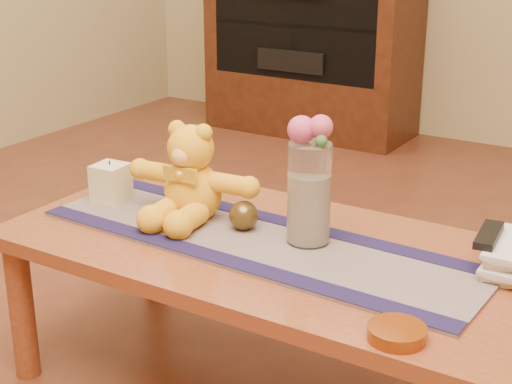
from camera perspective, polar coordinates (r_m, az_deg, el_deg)
The scene contains 27 objects.
coffee_table_top at distance 2.00m, azimuth 1.22°, elevation -4.30°, with size 1.40×0.70×0.04m, color brown.
table_leg_fl at distance 2.28m, azimuth -16.86°, elevation -8.34°, with size 0.07×0.07×0.41m, color brown.
table_leg_bl at distance 2.65m, azimuth -7.57°, elevation -3.52°, with size 0.07×0.07×0.41m, color brown.
persian_runner at distance 2.00m, azimuth 0.06°, elevation -3.63°, with size 1.20×0.35×0.01m, color #181F43.
runner_border_near at distance 1.89m, azimuth -2.41°, elevation -4.95°, with size 1.20×0.06×0.00m, color #181238.
runner_border_far at distance 2.11m, azimuth 2.26°, elevation -2.20°, with size 1.20×0.06×0.00m, color #181238.
teddy_bear at distance 2.11m, azimuth -4.70°, elevation 1.43°, with size 0.37×0.31×0.25m, color gold, non-canonical shape.
pillar_candle at distance 2.28m, azimuth -10.64°, elevation 0.68°, with size 0.09×0.09×0.11m, color beige.
candle_wick at distance 2.26m, azimuth -10.74°, elevation 2.13°, with size 0.00×0.00×0.01m, color black.
glass_vase at distance 1.94m, azimuth 3.93°, elevation -0.12°, with size 0.11×0.11×0.26m, color silver.
potpourri_fill at distance 1.95m, azimuth 3.91°, elevation -1.20°, with size 0.09×0.09×0.18m, color beige.
rose_left at distance 1.89m, azimuth 3.37°, elevation 4.60°, with size 0.07×0.07×0.07m, color #C2446B.
rose_right at distance 1.88m, azimuth 4.80°, elevation 4.80°, with size 0.06×0.06×0.06m, color #C2446B.
blue_flower_back at distance 1.92m, azimuth 4.80°, elevation 4.57°, with size 0.04×0.04×0.04m, color #454695.
blue_flower_side at distance 1.92m, azimuth 3.53°, elevation 4.41°, with size 0.04×0.04×0.04m, color #454695.
leaf_sprig at distance 1.86m, azimuth 4.84°, elevation 3.76°, with size 0.03×0.03×0.03m, color #33662D.
bronze_ball at distance 2.04m, azimuth -0.92°, elevation -1.74°, with size 0.08×0.08×0.08m, color #503E1A.
book_bottom at distance 1.94m, azimuth 16.61°, elevation -4.98°, with size 0.17×0.22×0.02m, color beige.
book_lower at distance 1.93m, azimuth 16.79°, elevation -4.53°, with size 0.16×0.22×0.02m, color beige.
book_upper at distance 1.93m, azimuth 16.56°, elevation -3.89°, with size 0.17×0.22×0.02m, color beige.
book_top at distance 1.92m, azimuth 16.88°, elevation -3.47°, with size 0.16×0.22×0.02m, color beige.
tv_remote at distance 1.91m, azimuth 16.77°, elevation -3.06°, with size 0.04×0.16×0.02m, color black.
amber_dish at distance 1.59m, azimuth 10.33°, elevation -10.18°, with size 0.12×0.12×0.03m, color #BF5914.
media_cabinet at distance 4.63m, azimuth 4.17°, elevation 11.15°, with size 1.20×0.50×1.10m, color black.
cabinet_cavity at distance 4.41m, azimuth 2.75°, elevation 12.18°, with size 1.02×0.03×0.61m, color black.
cabinet_shelf at distance 4.48m, azimuth 3.29°, elevation 12.30°, with size 1.02×0.20×0.03m, color black.
stereo_lower at distance 4.53m, azimuth 3.36°, elevation 9.84°, with size 0.42×0.28×0.12m, color black.
Camera 1 is at (0.93, -1.57, 1.25)m, focal length 54.32 mm.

